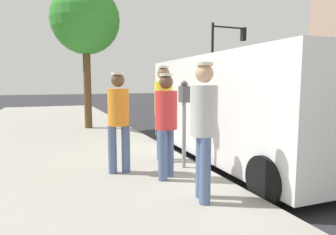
% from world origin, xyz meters
% --- Properties ---
extents(ground_plane, '(80.00, 80.00, 0.00)m').
position_xyz_m(ground_plane, '(0.00, 0.00, 0.00)').
color(ground_plane, '#2D2D33').
extents(sidewalk_slab, '(5.00, 32.00, 0.15)m').
position_xyz_m(sidewalk_slab, '(3.50, 0.00, 0.07)').
color(sidewalk_slab, '#9E998E').
rests_on(sidewalk_slab, ground).
extents(parking_meter_near, '(0.14, 0.18, 1.52)m').
position_xyz_m(parking_meter_near, '(1.35, -0.52, 1.18)').
color(parking_meter_near, gray).
rests_on(parking_meter_near, sidewalk_slab).
extents(pedestrian_in_orange, '(0.36, 0.34, 1.65)m').
position_xyz_m(pedestrian_in_orange, '(2.47, -0.65, 1.09)').
color(pedestrian_in_orange, '#4C608C').
rests_on(pedestrian_in_orange, sidewalk_slab).
extents(pedestrian_in_red, '(0.34, 0.34, 1.62)m').
position_xyz_m(pedestrian_in_red, '(1.85, -0.09, 1.07)').
color(pedestrian_in_red, '#4C608C').
rests_on(pedestrian_in_red, sidewalk_slab).
extents(pedestrian_in_yellow, '(0.34, 0.35, 1.79)m').
position_xyz_m(pedestrian_in_yellow, '(1.51, -1.11, 1.19)').
color(pedestrian_in_yellow, '#4C608C').
rests_on(pedestrian_in_yellow, sidewalk_slab).
extents(pedestrian_in_gray, '(0.34, 0.35, 1.73)m').
position_xyz_m(pedestrian_in_gray, '(1.74, 0.90, 1.14)').
color(pedestrian_in_gray, '#4C608C').
rests_on(pedestrian_in_gray, sidewalk_slab).
extents(parked_van, '(2.23, 5.24, 2.15)m').
position_xyz_m(parked_van, '(-0.15, -1.01, 1.15)').
color(parked_van, white).
rests_on(parked_van, ground).
extents(traffic_light_corner, '(2.48, 0.42, 5.20)m').
position_xyz_m(traffic_light_corner, '(-6.64, -11.98, 3.52)').
color(traffic_light_corner, black).
rests_on(traffic_light_corner, ground).
extents(street_tree, '(2.17, 2.17, 4.55)m').
position_xyz_m(street_tree, '(2.33, -5.91, 3.59)').
color(street_tree, brown).
rests_on(street_tree, sidewalk_slab).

